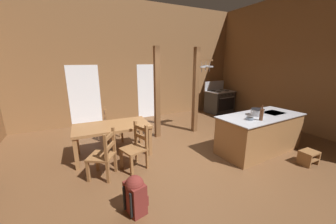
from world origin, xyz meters
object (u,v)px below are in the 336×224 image
Objects in this scene: ladderback_chair_at_table_end at (104,155)px; mixing_bowl_on_counter at (250,119)px; kitchen_island at (259,133)px; backpack at (135,193)px; stove_range at (219,101)px; step_stool at (309,156)px; stockpot_on_counter at (257,112)px; ladderback_chair_by_post at (112,125)px; ladderback_chair_near_window at (136,147)px; dining_table at (112,129)px; bottle_tall_on_counter at (261,114)px.

mixing_bowl_on_counter is (3.03, -0.67, 0.50)m from ladderback_chair_at_table_end.
kitchen_island reaches higher than backpack.
stove_range is 4.52m from step_stool.
mixing_bowl_on_counter is at bearing -122.49° from stove_range.
ladderback_chair_at_table_end is at bearing 171.85° from stockpot_on_counter.
mixing_bowl_on_counter is at bearing -43.04° from ladderback_chair_by_post.
ladderback_chair_by_post is 1.79m from ladderback_chair_at_table_end.
step_stool is 0.38× the size of ladderback_chair_near_window.
backpack is (-0.21, -2.87, -0.14)m from ladderback_chair_by_post.
ladderback_chair_at_table_end reaches higher than dining_table.
ladderback_chair_near_window reaches higher than step_stool.
mixing_bowl_on_counter is at bearing 140.86° from step_stool.
ladderback_chair_by_post is 3.79m from stockpot_on_counter.
ladderback_chair_near_window is at bearing -148.90° from stove_range.
kitchen_island is 2.33× the size of ladderback_chair_by_post.
kitchen_island is 1.08m from step_stool.
bottle_tall_on_counter is at bearing -36.39° from mixing_bowl_on_counter.
stove_range is (1.68, 3.38, 0.02)m from kitchen_island.
stockpot_on_counter is at bearing -36.50° from ladderback_chair_by_post.
step_stool is at bearing -39.75° from bottle_tall_on_counter.
ladderback_chair_at_table_end is (-0.47, -1.73, 0.00)m from ladderback_chair_by_post.
ladderback_chair_at_table_end is 3.55m from stockpot_on_counter.
mixing_bowl_on_counter is at bearing -165.93° from kitchen_island.
backpack is 2.89m from mixing_bowl_on_counter.
stockpot_on_counter is (3.22, 0.64, 0.69)m from backpack.
step_stool is 4.40m from dining_table.
step_stool is at bearing -5.16° from backpack.
stove_range is at bearing 60.71° from bottle_tall_on_counter.
ladderback_chair_near_window is 1.68m from ladderback_chair_by_post.
stockpot_on_counter is at bearing -23.48° from dining_table.
dining_table is 0.89m from ladderback_chair_by_post.
bottle_tall_on_counter reaches higher than kitchen_island.
ladderback_chair_near_window is 0.65m from ladderback_chair_at_table_end.
step_stool is at bearing -24.43° from ladderback_chair_near_window.
ladderback_chair_near_window reaches higher than dining_table.
stove_range is at bearing 21.87° from dining_table.
ladderback_chair_at_table_end is (-3.60, 0.53, -0.01)m from kitchen_island.
kitchen_island is at bearing 14.07° from mixing_bowl_on_counter.
kitchen_island is 5.88× the size of stockpot_on_counter.
bottle_tall_on_counter is (2.89, -1.68, 0.40)m from dining_table.
backpack is 3.07m from bottle_tall_on_counter.
mixing_bowl_on_counter is 0.49× the size of bottle_tall_on_counter.
mixing_bowl_on_counter reaches higher than backpack.
backpack is at bearing -94.17° from ladderback_chair_by_post.
kitchen_island is 6.59× the size of bottle_tall_on_counter.
step_stool is 0.21× the size of dining_table.
stockpot_on_counter reaches higher than kitchen_island.
stove_range is at bearing 57.51° from mixing_bowl_on_counter.
backpack is at bearing -107.98° from ladderback_chair_near_window.
bottle_tall_on_counter reaches higher than step_stool.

